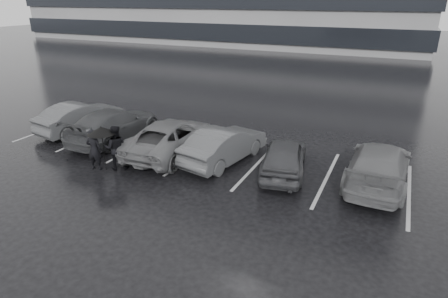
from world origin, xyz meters
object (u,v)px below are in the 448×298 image
(car_west_d, at_px, (81,117))
(car_east, at_px, (379,165))
(pedestrian_right, at_px, (116,148))
(pedestrian_left, at_px, (94,150))
(car_west_c, at_px, (114,124))
(car_west_a, at_px, (224,144))
(car_main, at_px, (284,156))
(car_west_b, at_px, (170,137))

(car_west_d, relative_size, car_east, 0.89)
(car_west_d, relative_size, pedestrian_right, 2.50)
(pedestrian_left, bearing_deg, car_west_c, -76.89)
(car_west_c, bearing_deg, pedestrian_right, 132.77)
(car_west_a, height_order, pedestrian_left, pedestrian_left)
(car_west_a, xyz_separation_m, car_east, (5.83, 0.55, 0.01))
(car_main, relative_size, car_west_d, 0.89)
(car_main, bearing_deg, car_west_b, -10.05)
(car_east, bearing_deg, car_west_c, 3.57)
(car_west_b, relative_size, car_east, 1.04)
(pedestrian_left, height_order, pedestrian_right, pedestrian_right)
(car_west_a, bearing_deg, car_west_d, 8.23)
(pedestrian_left, bearing_deg, car_west_b, -137.28)
(car_west_c, height_order, car_east, car_west_c)
(car_west_b, xyz_separation_m, car_west_c, (-3.27, 0.27, 0.02))
(pedestrian_left, bearing_deg, car_west_a, -160.21)
(car_west_c, xyz_separation_m, pedestrian_left, (1.56, -2.95, 0.08))
(car_main, height_order, pedestrian_right, pedestrian_right)
(car_west_d, bearing_deg, pedestrian_right, 157.58)
(car_west_a, height_order, car_east, car_east)
(car_main, xyz_separation_m, pedestrian_left, (-6.72, -2.83, 0.15))
(car_west_a, relative_size, car_west_b, 0.84)
(car_main, xyz_separation_m, car_west_d, (-10.60, 0.36, 0.06))
(car_west_b, xyz_separation_m, pedestrian_left, (-1.72, -2.69, 0.10))
(car_east, xyz_separation_m, pedestrian_left, (-10.02, -3.43, 0.10))
(car_west_d, bearing_deg, car_west_a, -173.35)
(car_west_b, height_order, pedestrian_right, pedestrian_right)
(car_west_c, bearing_deg, car_main, -179.77)
(car_west_d, distance_m, car_east, 13.90)
(car_east, bearing_deg, pedestrian_right, 19.32)
(car_west_c, relative_size, car_west_d, 1.15)
(car_west_b, distance_m, car_west_c, 3.29)
(car_main, height_order, car_west_b, car_west_b)
(car_west_a, height_order, pedestrian_right, pedestrian_right)
(car_east, bearing_deg, car_main, 11.47)
(car_west_a, bearing_deg, car_east, -164.17)
(car_west_a, bearing_deg, car_main, -170.64)
(car_west_b, height_order, pedestrian_left, pedestrian_left)
(car_west_b, xyz_separation_m, car_west_d, (-5.60, 0.50, 0.02))
(car_west_c, distance_m, pedestrian_left, 3.34)
(car_east, distance_m, pedestrian_left, 10.59)
(car_west_c, xyz_separation_m, pedestrian_right, (2.28, -2.56, 0.15))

